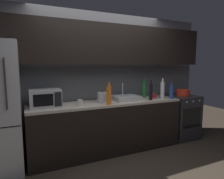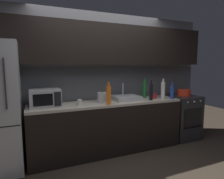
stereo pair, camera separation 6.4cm
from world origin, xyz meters
name	(u,v)px [view 1 (the left image)]	position (x,y,z in m)	size (l,w,h in m)	color
ground_plane	(134,176)	(0.00, 0.00, 0.00)	(10.00, 10.00, 0.00)	#2D261E
back_wall	(102,65)	(0.00, 1.20, 1.55)	(4.43, 0.44, 2.50)	slate
counter_run	(108,127)	(0.00, 0.90, 0.45)	(2.69, 0.60, 0.90)	black
oven_range	(181,116)	(1.69, 0.90, 0.45)	(0.60, 0.62, 0.90)	#232326
microwave	(45,98)	(-1.05, 0.92, 1.04)	(0.46, 0.35, 0.27)	#A8AAAF
sink_basin	(126,98)	(0.36, 0.93, 0.94)	(0.48, 0.38, 0.30)	#ADAFB5
kettle	(102,97)	(-0.12, 0.87, 0.99)	(0.20, 0.17, 0.20)	#B7BABF
wine_bottle_white	(162,90)	(1.09, 0.79, 1.07)	(0.08, 0.08, 0.39)	silver
wine_bottle_orange	(109,95)	(-0.08, 0.68, 1.06)	(0.08, 0.08, 0.37)	orange
wine_bottle_blue	(171,92)	(1.21, 0.68, 1.03)	(0.07, 0.07, 0.32)	#234299
wine_bottle_green	(144,89)	(0.82, 1.02, 1.06)	(0.08, 0.08, 0.39)	#1E6B2D
wine_bottle_dark	(151,92)	(0.79, 0.75, 1.05)	(0.06, 0.06, 0.36)	black
mug_red	(154,96)	(0.95, 0.87, 0.95)	(0.08, 0.08, 0.09)	#A82323
mug_clear	(80,103)	(-0.54, 0.78, 0.95)	(0.08, 0.08, 0.10)	silver
cooking_pot	(183,92)	(1.71, 0.90, 0.96)	(0.28, 0.28, 0.13)	red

